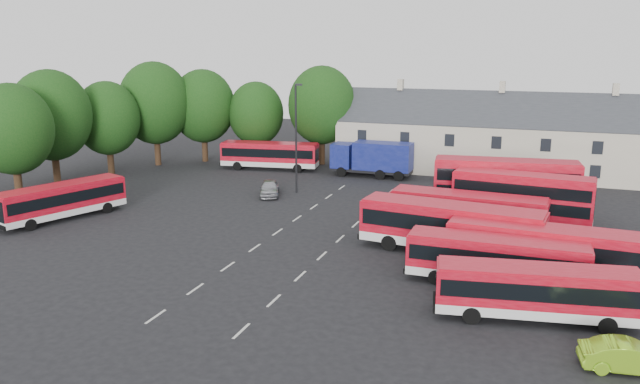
% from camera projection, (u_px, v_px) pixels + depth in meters
% --- Properties ---
extents(ground, '(140.00, 140.00, 0.00)m').
position_uv_depth(ground, '(267.00, 240.00, 45.48)').
color(ground, black).
rests_on(ground, ground).
extents(lane_markings, '(5.15, 33.80, 0.01)m').
position_uv_depth(lane_markings, '(308.00, 235.00, 46.49)').
color(lane_markings, beige).
rests_on(lane_markings, ground).
extents(treeline, '(29.92, 32.59, 12.01)m').
position_uv_depth(treeline, '(166.00, 111.00, 68.46)').
color(treeline, black).
rests_on(treeline, ground).
extents(terrace_houses, '(35.70, 7.13, 10.06)m').
position_uv_depth(terrace_houses, '(499.00, 139.00, 67.46)').
color(terrace_houses, beige).
rests_on(terrace_houses, ground).
extents(bus_row_a, '(10.40, 3.94, 2.87)m').
position_uv_depth(bus_row_a, '(537.00, 289.00, 31.85)').
color(bus_row_a, silver).
rests_on(bus_row_a, ground).
extents(bus_row_b, '(10.31, 2.40, 2.91)m').
position_uv_depth(bus_row_b, '(496.00, 257.00, 36.50)').
color(bus_row_b, silver).
rests_on(bus_row_b, ground).
extents(bus_row_c, '(11.35, 3.24, 3.17)m').
position_uv_depth(bus_row_c, '(541.00, 247.00, 37.89)').
color(bus_row_c, silver).
rests_on(bus_row_c, ground).
extents(bus_row_d, '(12.44, 4.17, 3.45)m').
position_uv_depth(bus_row_d, '(451.00, 224.00, 42.00)').
color(bus_row_d, silver).
rests_on(bus_row_d, ground).
extents(bus_row_e, '(11.43, 3.33, 3.19)m').
position_uv_depth(bus_row_e, '(467.00, 211.00, 46.04)').
color(bus_row_e, silver).
rests_on(bus_row_e, ground).
extents(bus_dd_south, '(10.56, 3.38, 4.25)m').
position_uv_depth(bus_dd_south, '(522.00, 197.00, 48.00)').
color(bus_dd_south, silver).
rests_on(bus_dd_south, ground).
extents(bus_dd_north, '(11.73, 3.95, 4.72)m').
position_uv_depth(bus_dd_north, '(505.00, 184.00, 51.25)').
color(bus_dd_north, silver).
rests_on(bus_dd_north, ground).
extents(bus_west, '(5.62, 10.48, 2.91)m').
position_uv_depth(bus_west, '(62.00, 198.00, 50.37)').
color(bus_west, silver).
rests_on(bus_west, ground).
extents(bus_north, '(11.16, 4.06, 3.09)m').
position_uv_depth(bus_north, '(270.00, 153.00, 70.38)').
color(bus_north, silver).
rests_on(bus_north, ground).
extents(box_truck, '(8.59, 2.72, 3.75)m').
position_uv_depth(box_truck, '(373.00, 157.00, 66.54)').
color(box_truck, black).
rests_on(box_truck, ground).
extents(silver_car, '(3.21, 4.66, 1.47)m').
position_uv_depth(silver_car, '(270.00, 188.00, 58.47)').
color(silver_car, '#A0A2A8').
rests_on(silver_car, ground).
extents(lime_car, '(4.29, 2.02, 1.36)m').
position_uv_depth(lime_car, '(630.00, 357.00, 27.09)').
color(lime_car, '#7FB91C').
rests_on(lime_car, ground).
extents(lamppost, '(0.72, 0.33, 10.35)m').
position_uv_depth(lamppost, '(296.00, 136.00, 58.52)').
color(lamppost, black).
rests_on(lamppost, ground).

